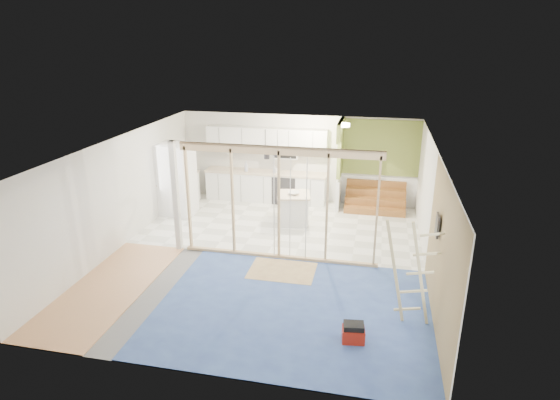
% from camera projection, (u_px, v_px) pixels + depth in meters
% --- Properties ---
extents(room, '(7.01, 8.01, 2.61)m').
position_uv_depth(room, '(265.00, 203.00, 10.22)').
color(room, slate).
rests_on(room, ground).
extents(floor_overlays, '(7.00, 8.00, 0.03)m').
position_uv_depth(floor_overlays, '(270.00, 256.00, 10.69)').
color(floor_overlays, white).
rests_on(floor_overlays, room).
extents(stud_frame, '(4.66, 0.14, 2.60)m').
position_uv_depth(stud_frame, '(255.00, 190.00, 10.17)').
color(stud_frame, tan).
rests_on(stud_frame, room).
extents(base_cabinets, '(4.45, 2.24, 0.93)m').
position_uv_depth(base_cabinets, '(240.00, 188.00, 13.91)').
color(base_cabinets, white).
rests_on(base_cabinets, room).
extents(upper_cabinets, '(3.60, 0.41, 0.85)m').
position_uv_depth(upper_cabinets, '(268.00, 141.00, 13.72)').
color(upper_cabinets, white).
rests_on(upper_cabinets, room).
extents(green_partition, '(2.25, 1.51, 2.60)m').
position_uv_depth(green_partition, '(366.00, 177.00, 13.31)').
color(green_partition, olive).
rests_on(green_partition, room).
extents(pot_rack, '(0.52, 0.52, 0.72)m').
position_uv_depth(pot_rack, '(271.00, 152.00, 11.79)').
color(pot_rack, black).
rests_on(pot_rack, room).
extents(sheathing_panel, '(0.02, 4.00, 2.60)m').
position_uv_depth(sheathing_panel, '(442.00, 259.00, 7.69)').
color(sheathing_panel, tan).
rests_on(sheathing_panel, room).
extents(electrical_panel, '(0.04, 0.30, 0.40)m').
position_uv_depth(electrical_panel, '(437.00, 225.00, 8.14)').
color(electrical_panel, '#343338').
rests_on(electrical_panel, room).
extents(ceiling_light, '(0.32, 0.32, 0.08)m').
position_uv_depth(ceiling_light, '(344.00, 125.00, 12.29)').
color(ceiling_light, '#FFEABF').
rests_on(ceiling_light, room).
extents(fridge, '(0.91, 0.88, 2.01)m').
position_uv_depth(fridge, '(177.00, 179.00, 12.92)').
color(fridge, white).
rests_on(fridge, room).
extents(island, '(1.00, 1.00, 0.83)m').
position_uv_depth(island, '(293.00, 209.00, 12.42)').
color(island, silver).
rests_on(island, room).
extents(bowl, '(0.32, 0.32, 0.07)m').
position_uv_depth(bowl, '(294.00, 193.00, 12.23)').
color(bowl, white).
rests_on(bowl, island).
extents(soap_bottle_a, '(0.15, 0.15, 0.31)m').
position_uv_depth(soap_bottle_a, '(246.00, 166.00, 13.90)').
color(soap_bottle_a, '#B0B3C4').
rests_on(soap_bottle_a, base_cabinets).
extents(soap_bottle_b, '(0.11, 0.12, 0.20)m').
position_uv_depth(soap_bottle_b, '(275.00, 170.00, 13.76)').
color(soap_bottle_b, silver).
rests_on(soap_bottle_b, base_cabinets).
extents(toolbox, '(0.40, 0.32, 0.35)m').
position_uv_depth(toolbox, '(353.00, 333.00, 7.66)').
color(toolbox, '#9C1B0E').
rests_on(toolbox, room).
extents(ladder, '(1.01, 0.05, 1.89)m').
position_uv_depth(ladder, '(411.00, 273.00, 7.93)').
color(ladder, '#CDBA7D').
rests_on(ladder, room).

